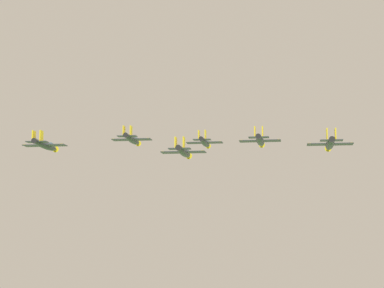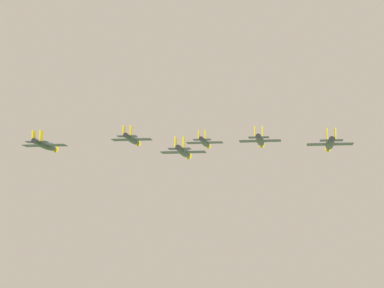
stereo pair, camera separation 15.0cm
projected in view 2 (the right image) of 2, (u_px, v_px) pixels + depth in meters
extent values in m
ellipsoid|color=#2D3338|center=(205.00, 143.00, 206.05)|extent=(13.82, 4.17, 1.76)
cone|color=gold|center=(209.00, 146.00, 213.53)|extent=(2.00, 1.79, 1.50)
ellipsoid|color=#334751|center=(207.00, 142.00, 209.10)|extent=(2.55, 1.72, 1.03)
cube|color=#2D3338|center=(205.00, 143.00, 205.37)|extent=(4.83, 10.20, 0.18)
cube|color=gold|center=(189.00, 143.00, 206.04)|extent=(2.90, 1.18, 0.21)
cube|color=gold|center=(221.00, 142.00, 204.70)|extent=(2.90, 1.18, 0.21)
cube|color=#2D3338|center=(202.00, 140.00, 200.41)|extent=(2.96, 5.01, 0.18)
cube|color=gold|center=(199.00, 135.00, 200.99)|extent=(1.97, 0.58, 2.55)
cube|color=gold|center=(206.00, 135.00, 200.73)|extent=(1.97, 0.58, 2.55)
cylinder|color=black|center=(201.00, 139.00, 198.95)|extent=(1.18, 1.39, 1.24)
ellipsoid|color=#2D3338|center=(133.00, 140.00, 189.63)|extent=(13.86, 4.29, 1.77)
cone|color=gold|center=(139.00, 144.00, 197.14)|extent=(2.02, 1.81, 1.50)
ellipsoid|color=#334751|center=(135.00, 139.00, 192.69)|extent=(2.57, 1.74, 1.03)
cube|color=#2D3338|center=(132.00, 140.00, 188.94)|extent=(4.91, 10.25, 0.18)
cube|color=gold|center=(115.00, 140.00, 189.59)|extent=(2.91, 1.20, 0.21)
cube|color=gold|center=(149.00, 139.00, 188.31)|extent=(2.91, 1.20, 0.21)
cube|color=#2D3338|center=(127.00, 136.00, 183.96)|extent=(3.00, 5.04, 0.18)
cube|color=gold|center=(124.00, 131.00, 184.54)|extent=(1.98, 0.60, 2.56)
cube|color=gold|center=(131.00, 131.00, 184.29)|extent=(1.98, 0.60, 2.56)
cylinder|color=black|center=(126.00, 135.00, 182.50)|extent=(1.20, 1.40, 1.24)
ellipsoid|color=#2D3338|center=(260.00, 141.00, 184.98)|extent=(14.20, 4.35, 1.81)
cone|color=gold|center=(262.00, 145.00, 192.68)|extent=(2.06, 1.85, 1.54)
ellipsoid|color=#334751|center=(261.00, 140.00, 188.12)|extent=(2.62, 1.78, 1.06)
cube|color=#2D3338|center=(260.00, 141.00, 184.28)|extent=(5.00, 10.49, 0.18)
cube|color=gold|center=(242.00, 141.00, 184.95)|extent=(2.98, 1.22, 0.22)
cube|color=gold|center=(279.00, 140.00, 183.62)|extent=(2.98, 1.22, 0.22)
cube|color=#2D3338|center=(259.00, 137.00, 179.18)|extent=(3.06, 5.16, 0.18)
cube|color=gold|center=(255.00, 132.00, 179.78)|extent=(2.03, 0.60, 2.62)
cube|color=gold|center=(263.00, 132.00, 179.51)|extent=(2.03, 0.60, 2.62)
cylinder|color=black|center=(258.00, 136.00, 177.68)|extent=(1.22, 1.43, 1.27)
ellipsoid|color=#2D3338|center=(46.00, 145.00, 172.90)|extent=(13.80, 4.15, 1.76)
cone|color=gold|center=(57.00, 150.00, 180.37)|extent=(2.00, 1.79, 1.50)
ellipsoid|color=#334751|center=(50.00, 144.00, 175.94)|extent=(2.55, 1.72, 1.03)
cube|color=#2D3338|center=(45.00, 145.00, 172.22)|extent=(4.81, 10.19, 0.18)
cube|color=gold|center=(26.00, 146.00, 172.90)|extent=(2.90, 1.17, 0.21)
cube|color=gold|center=(63.00, 145.00, 171.55)|extent=(2.90, 1.17, 0.21)
cube|color=#2D3338|center=(37.00, 142.00, 167.27)|extent=(2.95, 5.01, 0.18)
cube|color=gold|center=(34.00, 136.00, 167.85)|extent=(1.97, 0.58, 2.55)
cube|color=gold|center=(41.00, 136.00, 167.58)|extent=(1.97, 0.58, 2.55)
cylinder|color=black|center=(35.00, 141.00, 165.81)|extent=(1.18, 1.39, 1.23)
ellipsoid|color=#2D3338|center=(330.00, 144.00, 163.75)|extent=(13.88, 4.60, 1.78)
cone|color=gold|center=(328.00, 149.00, 171.31)|extent=(2.05, 1.85, 1.51)
ellipsoid|color=#334751|center=(329.00, 143.00, 166.82)|extent=(2.59, 1.79, 1.04)
cube|color=#2D3338|center=(330.00, 144.00, 163.05)|extent=(5.14, 10.31, 0.18)
cube|color=gold|center=(309.00, 144.00, 163.60)|extent=(2.92, 1.27, 0.21)
cube|color=gold|center=(351.00, 144.00, 162.52)|extent=(2.92, 1.27, 0.21)
cube|color=#2D3338|center=(331.00, 140.00, 158.04)|extent=(3.11, 5.08, 0.18)
cube|color=gold|center=(327.00, 135.00, 158.60)|extent=(1.98, 0.64, 2.57)
cube|color=gold|center=(335.00, 134.00, 158.39)|extent=(1.98, 0.64, 2.57)
cylinder|color=black|center=(332.00, 139.00, 156.57)|extent=(1.22, 1.42, 1.24)
ellipsoid|color=#2D3338|center=(184.00, 152.00, 168.09)|extent=(13.94, 4.20, 1.78)
cone|color=gold|center=(189.00, 156.00, 175.64)|extent=(2.02, 1.80, 1.51)
ellipsoid|color=#334751|center=(186.00, 151.00, 171.16)|extent=(2.57, 1.73, 1.04)
cube|color=#2D3338|center=(183.00, 152.00, 167.40)|extent=(4.86, 10.29, 0.18)
cube|color=gold|center=(164.00, 152.00, 168.09)|extent=(2.92, 1.18, 0.21)
cube|color=gold|center=(203.00, 152.00, 166.73)|extent=(2.92, 1.18, 0.21)
cube|color=#2D3338|center=(180.00, 149.00, 162.40)|extent=(2.98, 5.06, 0.18)
cube|color=gold|center=(176.00, 143.00, 162.99)|extent=(1.99, 0.58, 2.57)
cube|color=gold|center=(184.00, 143.00, 162.72)|extent=(1.99, 0.58, 2.57)
cylinder|color=black|center=(178.00, 148.00, 160.93)|extent=(1.19, 1.40, 1.25)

